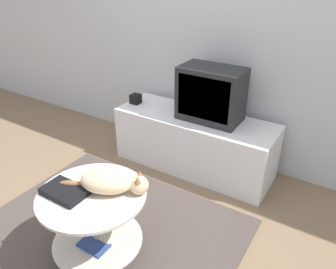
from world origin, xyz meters
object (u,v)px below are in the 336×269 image
(tv, at_px, (211,94))
(dvd_box, at_px, (65,191))
(cat, at_px, (111,182))
(speaker, at_px, (136,99))

(tv, bearing_deg, dvd_box, -101.34)
(dvd_box, xyz_separation_m, cat, (0.21, 0.16, 0.05))
(tv, relative_size, dvd_box, 1.99)
(tv, distance_m, dvd_box, 1.37)
(cat, bearing_deg, speaker, 94.76)
(speaker, relative_size, dvd_box, 0.33)
(tv, bearing_deg, cat, -92.93)
(tv, distance_m, cat, 1.18)
(speaker, height_order, cat, cat)
(dvd_box, bearing_deg, tv, 78.66)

